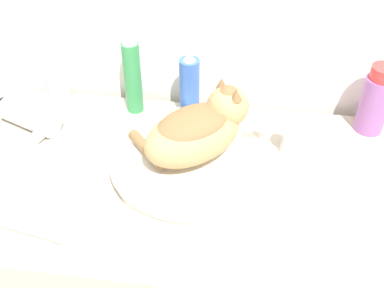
{
  "coord_description": "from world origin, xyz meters",
  "views": [
    {
      "loc": [
        0.14,
        -0.53,
        1.65
      ],
      "look_at": [
        0.02,
        0.33,
        0.91
      ],
      "focal_mm": 45.0,
      "sensor_mm": 36.0,
      "label": 1
    }
  ],
  "objects_px": {
    "soap_pump_bottle": "(55,78)",
    "cat": "(198,128)",
    "spray_bottle_trigger": "(189,87)",
    "hair_dryer": "(30,117)",
    "faucet": "(286,133)",
    "cream_tube": "(32,228)",
    "shampoo_bottle_tall": "(133,76)",
    "mouthwash_bottle": "(376,101)"
  },
  "relations": [
    {
      "from": "cat",
      "to": "soap_pump_bottle",
      "type": "bearing_deg",
      "value": 110.85
    },
    {
      "from": "cat",
      "to": "cream_tube",
      "type": "relative_size",
      "value": 1.92
    },
    {
      "from": "cream_tube",
      "to": "faucet",
      "type": "bearing_deg",
      "value": 32.37
    },
    {
      "from": "faucet",
      "to": "hair_dryer",
      "type": "distance_m",
      "value": 0.69
    },
    {
      "from": "cat",
      "to": "faucet",
      "type": "bearing_deg",
      "value": -20.4
    },
    {
      "from": "soap_pump_bottle",
      "to": "cat",
      "type": "bearing_deg",
      "value": -26.48
    },
    {
      "from": "soap_pump_bottle",
      "to": "hair_dryer",
      "type": "bearing_deg",
      "value": -108.22
    },
    {
      "from": "cream_tube",
      "to": "hair_dryer",
      "type": "relative_size",
      "value": 0.83
    },
    {
      "from": "soap_pump_bottle",
      "to": "mouthwash_bottle",
      "type": "bearing_deg",
      "value": 0.0
    },
    {
      "from": "spray_bottle_trigger",
      "to": "hair_dryer",
      "type": "distance_m",
      "value": 0.45
    },
    {
      "from": "soap_pump_bottle",
      "to": "hair_dryer",
      "type": "relative_size",
      "value": 1.06
    },
    {
      "from": "shampoo_bottle_tall",
      "to": "soap_pump_bottle",
      "type": "height_order",
      "value": "shampoo_bottle_tall"
    },
    {
      "from": "shampoo_bottle_tall",
      "to": "soap_pump_bottle",
      "type": "bearing_deg",
      "value": 180.0
    },
    {
      "from": "cat",
      "to": "soap_pump_bottle",
      "type": "relative_size",
      "value": 1.51
    },
    {
      "from": "soap_pump_bottle",
      "to": "cream_tube",
      "type": "relative_size",
      "value": 1.27
    },
    {
      "from": "shampoo_bottle_tall",
      "to": "spray_bottle_trigger",
      "type": "distance_m",
      "value": 0.16
    },
    {
      "from": "cat",
      "to": "hair_dryer",
      "type": "relative_size",
      "value": 1.6
    },
    {
      "from": "spray_bottle_trigger",
      "to": "soap_pump_bottle",
      "type": "height_order",
      "value": "soap_pump_bottle"
    },
    {
      "from": "faucet",
      "to": "shampoo_bottle_tall",
      "type": "relative_size",
      "value": 0.56
    },
    {
      "from": "cat",
      "to": "mouthwash_bottle",
      "type": "distance_m",
      "value": 0.5
    },
    {
      "from": "cat",
      "to": "spray_bottle_trigger",
      "type": "xyz_separation_m",
      "value": [
        -0.05,
        0.22,
        -0.03
      ]
    },
    {
      "from": "faucet",
      "to": "spray_bottle_trigger",
      "type": "distance_m",
      "value": 0.3
    },
    {
      "from": "cream_tube",
      "to": "hair_dryer",
      "type": "distance_m",
      "value": 0.39
    },
    {
      "from": "cat",
      "to": "spray_bottle_trigger",
      "type": "relative_size",
      "value": 1.59
    },
    {
      "from": "faucet",
      "to": "mouthwash_bottle",
      "type": "relative_size",
      "value": 0.66
    },
    {
      "from": "shampoo_bottle_tall",
      "to": "mouthwash_bottle",
      "type": "xyz_separation_m",
      "value": [
        0.66,
        0.0,
        -0.02
      ]
    },
    {
      "from": "cat",
      "to": "shampoo_bottle_tall",
      "type": "xyz_separation_m",
      "value": [
        -0.21,
        0.22,
        -0.01
      ]
    },
    {
      "from": "mouthwash_bottle",
      "to": "hair_dryer",
      "type": "bearing_deg",
      "value": -172.65
    },
    {
      "from": "spray_bottle_trigger",
      "to": "cream_tube",
      "type": "distance_m",
      "value": 0.56
    },
    {
      "from": "spray_bottle_trigger",
      "to": "hair_dryer",
      "type": "xyz_separation_m",
      "value": [
        -0.43,
        -0.12,
        -0.06
      ]
    },
    {
      "from": "hair_dryer",
      "to": "mouthwash_bottle",
      "type": "bearing_deg",
      "value": -150.37
    },
    {
      "from": "hair_dryer",
      "to": "soap_pump_bottle",
      "type": "bearing_deg",
      "value": -85.93
    },
    {
      "from": "shampoo_bottle_tall",
      "to": "spray_bottle_trigger",
      "type": "height_order",
      "value": "shampoo_bottle_tall"
    },
    {
      "from": "spray_bottle_trigger",
      "to": "shampoo_bottle_tall",
      "type": "bearing_deg",
      "value": 180.0
    },
    {
      "from": "faucet",
      "to": "mouthwash_bottle",
      "type": "bearing_deg",
      "value": -174.51
    },
    {
      "from": "mouthwash_bottle",
      "to": "soap_pump_bottle",
      "type": "xyz_separation_m",
      "value": [
        -0.89,
        0.0,
        -0.01
      ]
    },
    {
      "from": "faucet",
      "to": "soap_pump_bottle",
      "type": "xyz_separation_m",
      "value": [
        -0.65,
        0.13,
        0.03
      ]
    },
    {
      "from": "cat",
      "to": "spray_bottle_trigger",
      "type": "bearing_deg",
      "value": 60.74
    },
    {
      "from": "faucet",
      "to": "cream_tube",
      "type": "relative_size",
      "value": 0.8
    },
    {
      "from": "spray_bottle_trigger",
      "to": "hair_dryer",
      "type": "height_order",
      "value": "spray_bottle_trigger"
    },
    {
      "from": "spray_bottle_trigger",
      "to": "cream_tube",
      "type": "height_order",
      "value": "spray_bottle_trigger"
    },
    {
      "from": "cat",
      "to": "cream_tube",
      "type": "height_order",
      "value": "cat"
    }
  ]
}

